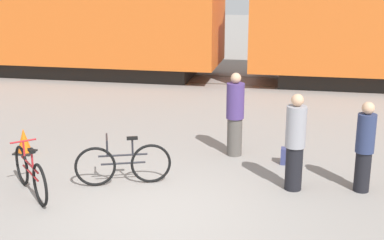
{
  "coord_description": "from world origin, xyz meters",
  "views": [
    {
      "loc": [
        2.17,
        -7.8,
        3.84
      ],
      "look_at": [
        0.28,
        1.74,
        1.1
      ],
      "focal_mm": 50.0,
      "sensor_mm": 36.0,
      "label": 1
    }
  ],
  "objects_px": {
    "bicycle_maroon": "(30,174)",
    "person_in_grey": "(295,143)",
    "person_in_navy": "(365,147)",
    "backpack": "(288,156)",
    "traffic_cone": "(24,142)",
    "bicycle_black": "(123,164)",
    "person_in_purple": "(235,115)"
  },
  "relations": [
    {
      "from": "bicycle_maroon",
      "to": "person_in_grey",
      "type": "height_order",
      "value": "person_in_grey"
    },
    {
      "from": "person_in_navy",
      "to": "backpack",
      "type": "bearing_deg",
      "value": -154.01
    },
    {
      "from": "person_in_grey",
      "to": "traffic_cone",
      "type": "xyz_separation_m",
      "value": [
        -5.75,
        0.89,
        -0.63
      ]
    },
    {
      "from": "bicycle_black",
      "to": "person_in_grey",
      "type": "relative_size",
      "value": 0.95
    },
    {
      "from": "bicycle_maroon",
      "to": "person_in_navy",
      "type": "bearing_deg",
      "value": 12.74
    },
    {
      "from": "bicycle_maroon",
      "to": "person_in_purple",
      "type": "xyz_separation_m",
      "value": [
        3.27,
        2.79,
        0.5
      ]
    },
    {
      "from": "person_in_purple",
      "to": "person_in_navy",
      "type": "height_order",
      "value": "person_in_purple"
    },
    {
      "from": "person_in_purple",
      "to": "person_in_navy",
      "type": "distance_m",
      "value": 2.89
    },
    {
      "from": "bicycle_black",
      "to": "person_in_grey",
      "type": "distance_m",
      "value": 3.14
    },
    {
      "from": "person_in_grey",
      "to": "backpack",
      "type": "xyz_separation_m",
      "value": [
        -0.13,
        1.3,
        -0.72
      ]
    },
    {
      "from": "backpack",
      "to": "traffic_cone",
      "type": "bearing_deg",
      "value": -175.83
    },
    {
      "from": "bicycle_black",
      "to": "person_in_navy",
      "type": "relative_size",
      "value": 1.02
    },
    {
      "from": "bicycle_maroon",
      "to": "person_in_purple",
      "type": "relative_size",
      "value": 0.76
    },
    {
      "from": "backpack",
      "to": "person_in_grey",
      "type": "bearing_deg",
      "value": -84.33
    },
    {
      "from": "bicycle_black",
      "to": "bicycle_maroon",
      "type": "relative_size",
      "value": 1.23
    },
    {
      "from": "person_in_navy",
      "to": "traffic_cone",
      "type": "relative_size",
      "value": 3.0
    },
    {
      "from": "bicycle_black",
      "to": "person_in_grey",
      "type": "bearing_deg",
      "value": 6.99
    },
    {
      "from": "person_in_navy",
      "to": "traffic_cone",
      "type": "distance_m",
      "value": 7.02
    },
    {
      "from": "person_in_navy",
      "to": "person_in_grey",
      "type": "relative_size",
      "value": 0.93
    },
    {
      "from": "bicycle_maroon",
      "to": "traffic_cone",
      "type": "bearing_deg",
      "value": 120.94
    },
    {
      "from": "bicycle_maroon",
      "to": "person_in_navy",
      "type": "distance_m",
      "value": 5.91
    },
    {
      "from": "bicycle_black",
      "to": "traffic_cone",
      "type": "relative_size",
      "value": 3.05
    },
    {
      "from": "person_in_navy",
      "to": "bicycle_maroon",
      "type": "bearing_deg",
      "value": -100.81
    },
    {
      "from": "bicycle_maroon",
      "to": "traffic_cone",
      "type": "relative_size",
      "value": 2.48
    },
    {
      "from": "person_in_purple",
      "to": "person_in_grey",
      "type": "distance_m",
      "value": 2.08
    },
    {
      "from": "bicycle_black",
      "to": "person_in_grey",
      "type": "height_order",
      "value": "person_in_grey"
    },
    {
      "from": "bicycle_black",
      "to": "person_in_purple",
      "type": "height_order",
      "value": "person_in_purple"
    },
    {
      "from": "person_in_purple",
      "to": "backpack",
      "type": "height_order",
      "value": "person_in_purple"
    },
    {
      "from": "bicycle_black",
      "to": "person_in_navy",
      "type": "bearing_deg",
      "value": 7.17
    },
    {
      "from": "bicycle_maroon",
      "to": "backpack",
      "type": "relative_size",
      "value": 4.02
    },
    {
      "from": "person_in_purple",
      "to": "bicycle_maroon",
      "type": "bearing_deg",
      "value": -99.34
    },
    {
      "from": "person_in_navy",
      "to": "person_in_grey",
      "type": "height_order",
      "value": "person_in_grey"
    }
  ]
}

